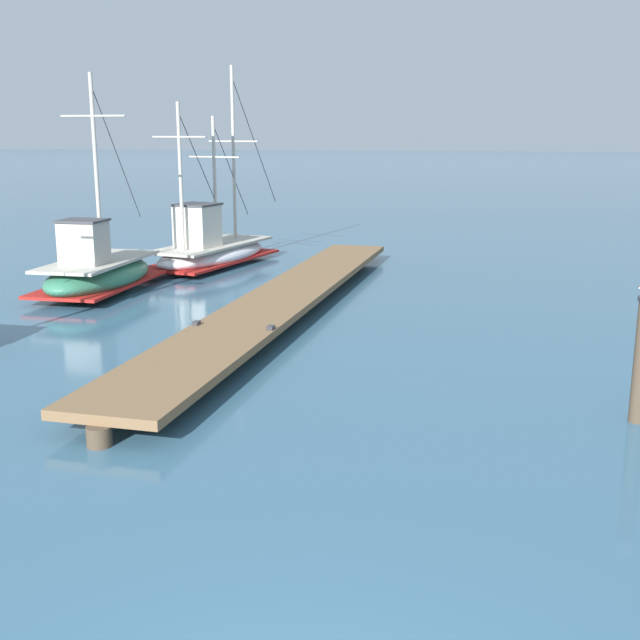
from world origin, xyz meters
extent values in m
cube|color=brown|center=(-4.02, 14.32, 0.37)|extent=(2.19, 17.76, 0.16)
cylinder|color=#4C3D2D|center=(-4.21, 5.46, 0.15)|extent=(0.36, 0.36, 0.29)
cylinder|color=#4C3D2D|center=(-4.12, 9.89, 0.15)|extent=(0.36, 0.36, 0.29)
cylinder|color=#4C3D2D|center=(-4.02, 14.32, 0.15)|extent=(0.36, 0.36, 0.29)
cylinder|color=#4C3D2D|center=(-3.92, 18.75, 0.15)|extent=(0.36, 0.36, 0.29)
cylinder|color=#4C3D2D|center=(-3.82, 23.18, 0.15)|extent=(0.36, 0.36, 0.29)
cube|color=#333338|center=(-4.90, 10.79, 0.49)|extent=(0.12, 0.20, 0.08)
cube|color=#333338|center=(-3.30, 10.76, 0.49)|extent=(0.12, 0.20, 0.08)
ellipsoid|color=#337556|center=(-9.63, 15.48, 0.45)|extent=(2.13, 4.64, 0.91)
cube|color=#B2AD9E|center=(-9.63, 15.48, 0.87)|extent=(1.87, 4.17, 0.08)
cube|color=#B21E19|center=(-9.63, 15.48, 0.25)|extent=(2.14, 4.55, 0.08)
cube|color=#B7B2A8|center=(-9.62, 14.79, 1.46)|extent=(1.07, 0.95, 1.11)
cube|color=#3D3D42|center=(-9.62, 14.79, 2.05)|extent=(1.16, 1.02, 0.06)
cylinder|color=#B2ADA3|center=(-9.63, 15.71, 3.37)|extent=(0.11, 0.11, 4.92)
cylinder|color=#B2ADA3|center=(-9.63, 15.71, 4.72)|extent=(1.84, 0.09, 0.06)
cylinder|color=#333338|center=(-9.66, 17.04, 3.61)|extent=(0.07, 2.56, 3.64)
ellipsoid|color=silver|center=(-8.23, 20.51, 0.37)|extent=(3.13, 5.88, 0.73)
cube|color=#B2AD9E|center=(-8.23, 20.51, 0.69)|extent=(2.78, 5.29, 0.08)
cube|color=#B21E19|center=(-8.23, 20.51, 0.20)|extent=(3.13, 5.78, 0.08)
cube|color=silver|center=(-8.39, 19.68, 1.39)|extent=(1.33, 1.37, 1.32)
cube|color=#3D3D42|center=(-8.39, 19.68, 2.08)|extent=(1.43, 1.48, 0.06)
cylinder|color=#B2ADA3|center=(-8.18, 20.78, 2.77)|extent=(0.11, 0.11, 4.09)
cylinder|color=#B2ADA3|center=(-8.18, 20.78, 3.52)|extent=(1.87, 0.42, 0.06)
cylinder|color=#333338|center=(-7.97, 21.86, 2.98)|extent=(0.43, 2.09, 3.03)
cylinder|color=#B2ADA3|center=(-7.94, 22.01, 3.60)|extent=(0.11, 0.11, 5.74)
cylinder|color=#B2ADA3|center=(-7.94, 22.01, 4.00)|extent=(1.87, 0.42, 0.06)
cylinder|color=#333338|center=(-7.65, 23.54, 3.89)|extent=(0.59, 2.93, 4.24)
cylinder|color=#B2ADA3|center=(-8.55, 18.86, 2.96)|extent=(0.11, 0.11, 4.46)
cylinder|color=#B2ADA3|center=(-8.55, 18.86, 4.16)|extent=(1.87, 0.42, 0.06)
cylinder|color=#333338|center=(-8.32, 20.04, 3.18)|extent=(0.47, 2.28, 3.30)
ellipsoid|color=#383838|center=(3.13, 8.19, 2.08)|extent=(0.07, 0.05, 0.04)
camera|label=1|loc=(1.17, -3.95, 4.27)|focal=44.46mm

